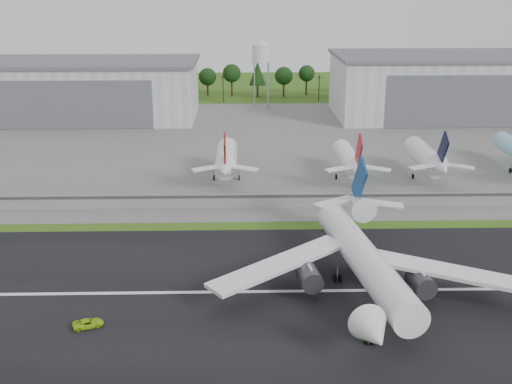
{
  "coord_description": "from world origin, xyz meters",
  "views": [
    {
      "loc": [
        -14.07,
        -93.33,
        53.02
      ],
      "look_at": [
        -10.83,
        40.0,
        9.0
      ],
      "focal_mm": 45.0,
      "sensor_mm": 36.0,
      "label": 1
    }
  ],
  "objects_px": {
    "parked_jet_red_a": "(226,160)",
    "parked_jet_red_b": "(350,160)",
    "main_airliner": "(364,267)",
    "ground_vehicle": "(88,323)",
    "parked_jet_navy": "(428,159)"
  },
  "relations": [
    {
      "from": "parked_jet_red_a",
      "to": "parked_jet_red_b",
      "type": "height_order",
      "value": "parked_jet_red_a"
    },
    {
      "from": "main_airliner",
      "to": "parked_jet_red_a",
      "type": "distance_m",
      "value": 71.78
    },
    {
      "from": "main_airliner",
      "to": "ground_vehicle",
      "type": "bearing_deg",
      "value": 6.15
    },
    {
      "from": "ground_vehicle",
      "to": "parked_jet_red_b",
      "type": "height_order",
      "value": "parked_jet_red_b"
    },
    {
      "from": "main_airliner",
      "to": "parked_jet_navy",
      "type": "distance_m",
      "value": 73.52
    },
    {
      "from": "main_airliner",
      "to": "parked_jet_red_a",
      "type": "relative_size",
      "value": 1.89
    },
    {
      "from": "main_airliner",
      "to": "ground_vehicle",
      "type": "xyz_separation_m",
      "value": [
        -46.37,
        -11.25,
        -4.12
      ]
    },
    {
      "from": "ground_vehicle",
      "to": "parked_jet_red_a",
      "type": "bearing_deg",
      "value": -33.95
    },
    {
      "from": "parked_jet_red_b",
      "to": "parked_jet_navy",
      "type": "height_order",
      "value": "parked_jet_navy"
    },
    {
      "from": "main_airliner",
      "to": "parked_jet_navy",
      "type": "height_order",
      "value": "main_airliner"
    },
    {
      "from": "parked_jet_red_a",
      "to": "parked_jet_navy",
      "type": "relative_size",
      "value": 1.0
    },
    {
      "from": "main_airliner",
      "to": "parked_jet_red_b",
      "type": "distance_m",
      "value": 67.5
    },
    {
      "from": "parked_jet_red_b",
      "to": "parked_jet_red_a",
      "type": "bearing_deg",
      "value": 179.9
    },
    {
      "from": "ground_vehicle",
      "to": "parked_jet_navy",
      "type": "distance_m",
      "value": 109.63
    },
    {
      "from": "ground_vehicle",
      "to": "parked_jet_red_b",
      "type": "bearing_deg",
      "value": -54.24
    }
  ]
}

